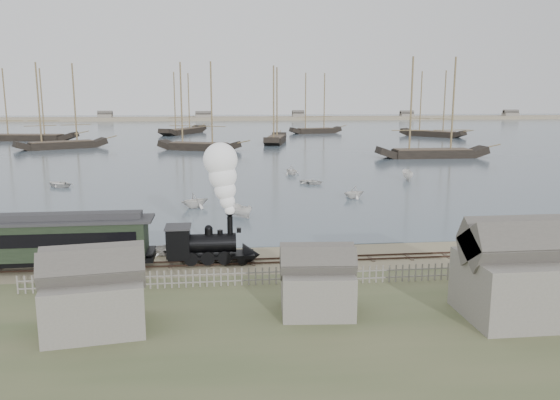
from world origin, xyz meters
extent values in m
plane|color=#9B8F6E|center=(0.00, 0.00, 0.00)|extent=(600.00, 600.00, 0.00)
cube|color=#41505E|center=(0.00, 170.00, 0.03)|extent=(600.00, 336.00, 0.06)
cube|color=#38271E|center=(0.00, -2.50, 0.10)|extent=(120.00, 0.08, 0.12)
cube|color=#38271E|center=(0.00, -1.50, 0.10)|extent=(120.00, 0.08, 0.12)
cube|color=#46392C|center=(0.00, -2.00, 0.03)|extent=(120.00, 1.80, 0.06)
cube|color=tan|center=(0.00, 250.00, 0.00)|extent=(500.00, 20.00, 1.80)
cube|color=black|center=(-4.02, -2.00, 0.66)|extent=(6.23, 1.83, 0.23)
cylinder|color=black|center=(-4.39, -2.00, 1.58)|extent=(3.85, 1.37, 1.37)
cube|color=black|center=(-6.41, -2.00, 1.76)|extent=(1.65, 2.02, 2.11)
cube|color=#313134|center=(-6.41, -2.00, 2.86)|extent=(1.83, 2.20, 0.11)
cylinder|color=black|center=(-2.65, -2.00, 2.82)|extent=(0.40, 0.40, 1.47)
sphere|color=black|center=(-4.21, -2.00, 2.65)|extent=(0.59, 0.59, 0.59)
cone|color=black|center=(-1.09, -2.00, 0.57)|extent=(1.28, 1.83, 1.83)
cube|color=black|center=(-2.01, -2.00, 2.50)|extent=(0.32, 0.32, 0.32)
cube|color=black|center=(-15.42, -2.00, 0.73)|extent=(14.55, 2.39, 0.36)
cube|color=black|center=(-15.42, -2.00, 2.19)|extent=(13.51, 2.60, 2.60)
cube|color=black|center=(-15.42, -3.32, 2.45)|extent=(12.47, 0.06, 0.94)
cube|color=black|center=(-15.42, -0.68, 2.45)|extent=(12.47, 0.06, 0.94)
cube|color=#313134|center=(-15.42, -2.00, 3.54)|extent=(14.55, 2.81, 0.19)
cube|color=#313134|center=(-15.42, -2.00, 3.85)|extent=(12.99, 1.25, 0.47)
imported|color=white|center=(-7.24, 1.11, 0.38)|extent=(2.76, 3.76, 0.76)
imported|color=white|center=(-16.18, 12.31, 0.43)|extent=(3.92, 3.06, 0.74)
imported|color=white|center=(-6.02, 18.76, 0.91)|extent=(4.00, 4.17, 1.70)
imported|color=white|center=(-1.40, 13.65, 0.72)|extent=(3.42, 3.25, 1.33)
imported|color=white|center=(9.64, 33.74, 0.41)|extent=(3.75, 4.10, 0.69)
imported|color=white|center=(12.85, 22.36, 0.81)|extent=(3.33, 3.55, 1.51)
imported|color=white|center=(24.36, 35.89, 0.78)|extent=(3.89, 2.03, 1.43)
imported|color=white|center=(-25.11, 35.65, 0.47)|extent=(4.73, 4.86, 0.82)
imported|color=white|center=(8.10, 43.16, 0.81)|extent=(3.69, 3.55, 1.50)
camera|label=1|loc=(-3.49, -40.99, 12.13)|focal=35.00mm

